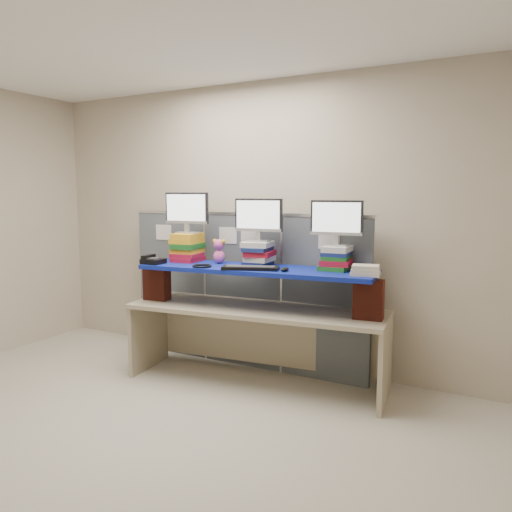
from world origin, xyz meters
The scene contains 18 objects.
room centered at (0.00, 0.00, 1.40)m, with size 5.00×4.00×2.80m.
cubicle_partition centered at (0.00, 1.78, 0.77)m, with size 2.60×0.06×1.53m.
desk centered at (0.35, 1.40, 0.56)m, with size 2.38×0.94×0.70m.
brick_pier_left centered at (-0.63, 1.24, 0.87)m, with size 0.24×0.13×0.32m, color maroon.
brick_pier_right centered at (1.35, 1.47, 0.87)m, with size 0.24×0.13×0.32m, color maroon.
blue_board centered at (0.35, 1.40, 1.05)m, with size 2.10×0.52×0.04m, color navy.
book_stack_left centered at (-0.41, 1.43, 1.20)m, with size 0.28×0.32×0.27m.
book_stack_center centered at (0.31, 1.52, 1.17)m, with size 0.30×0.34×0.22m.
book_stack_right centered at (1.02, 1.60, 1.16)m, with size 0.28×0.32×0.20m.
monitor_left centered at (-0.41, 1.43, 1.55)m, with size 0.44×0.15×0.39m.
monitor_center centered at (0.32, 1.52, 1.50)m, with size 0.44×0.15×0.39m.
monitor_right centered at (1.02, 1.60, 1.49)m, with size 0.44×0.15×0.39m.
keyboard centered at (0.37, 1.26, 1.08)m, with size 0.51×0.32×0.03m.
mouse centered at (0.67, 1.31, 1.08)m, with size 0.06×0.11×0.03m, color black.
desk_phone centered at (-0.59, 1.14, 1.09)m, with size 0.19×0.18×0.08m.
headset centered at (-0.07, 1.19, 1.07)m, with size 0.17×0.17×0.02m, color black.
plush_toy centered at (-0.07, 1.46, 1.18)m, with size 0.13×0.10×0.23m.
binder_stack centered at (1.32, 1.44, 1.10)m, with size 0.26×0.22×0.08m.
Camera 1 is at (2.42, -2.42, 1.72)m, focal length 35.00 mm.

